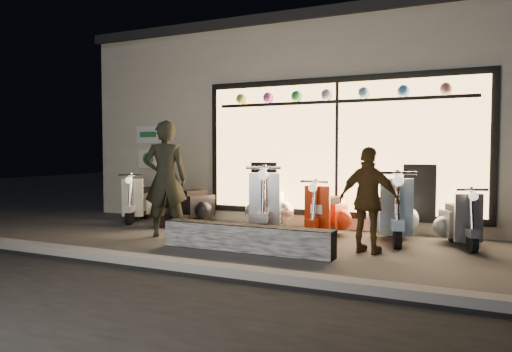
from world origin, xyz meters
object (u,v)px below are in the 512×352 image
(graffiti_barrier, at_px, (246,238))
(scooter_silver, at_px, (268,206))
(scooter_red, at_px, (328,214))
(man, at_px, (166,179))
(woman, at_px, (369,200))

(graffiti_barrier, bearing_deg, scooter_silver, 104.00)
(scooter_red, xyz_separation_m, man, (-2.52, -1.27, 0.61))
(woman, bearing_deg, scooter_red, -40.86)
(graffiti_barrier, bearing_deg, woman, 22.51)
(man, bearing_deg, graffiti_barrier, 135.10)
(scooter_silver, relative_size, woman, 1.06)
(scooter_silver, relative_size, scooter_red, 1.22)
(scooter_red, relative_size, man, 0.67)
(woman, bearing_deg, man, 10.74)
(graffiti_barrier, xyz_separation_m, scooter_red, (0.68, 1.81, 0.19))
(graffiti_barrier, height_order, scooter_silver, scooter_silver)
(man, relative_size, woman, 1.29)
(man, bearing_deg, woman, 153.83)
(scooter_silver, bearing_deg, man, -157.56)
(graffiti_barrier, distance_m, scooter_silver, 1.82)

